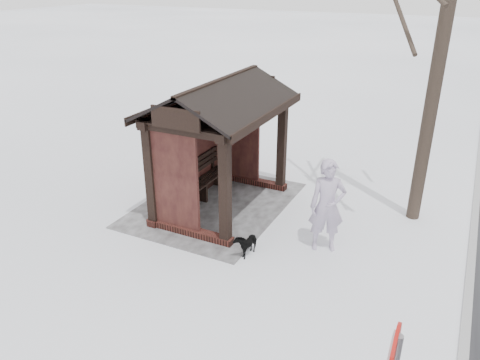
{
  "coord_description": "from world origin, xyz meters",
  "views": [
    {
      "loc": [
        8.83,
        4.9,
        5.18
      ],
      "look_at": [
        0.64,
        0.8,
        1.11
      ],
      "focal_mm": 35.0,
      "sensor_mm": 36.0,
      "label": 1
    }
  ],
  "objects": [
    {
      "name": "ground",
      "position": [
        0.0,
        0.0,
        0.0
      ],
      "size": [
        120.0,
        120.0,
        0.0
      ],
      "primitive_type": "plane",
      "color": "white",
      "rests_on": "ground"
    },
    {
      "name": "bus_shelter",
      "position": [
        0.0,
        -0.16,
        2.17
      ],
      "size": [
        3.6,
        2.4,
        3.09
      ],
      "color": "#341813",
      "rests_on": "ground"
    },
    {
      "name": "dog",
      "position": [
        1.63,
        1.43,
        0.25
      ],
      "size": [
        0.62,
        0.32,
        0.51
      ],
      "primitive_type": "imported",
      "rotation": [
        0.0,
        0.0,
        1.49
      ],
      "color": "black",
      "rests_on": "ground"
    },
    {
      "name": "trampled_patch",
      "position": [
        0.0,
        -0.2,
        0.01
      ],
      "size": [
        4.2,
        3.2,
        0.02
      ],
      "primitive_type": "cube",
      "color": "gray",
      "rests_on": "ground"
    },
    {
      "name": "kerb",
      "position": [
        0.0,
        5.5,
        0.01
      ],
      "size": [
        120.0,
        0.15,
        0.06
      ],
      "primitive_type": "cube",
      "color": "gray",
      "rests_on": "ground"
    },
    {
      "name": "pedestrian",
      "position": [
        0.72,
        2.76,
        0.97
      ],
      "size": [
        0.7,
        0.83,
        1.93
      ],
      "primitive_type": "imported",
      "rotation": [
        0.0,
        0.0,
        1.98
      ],
      "color": "#B0A0BC",
      "rests_on": "ground"
    }
  ]
}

